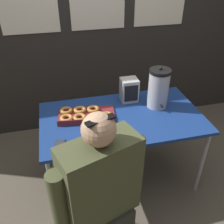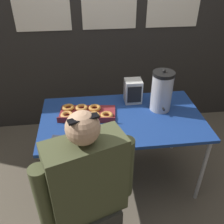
# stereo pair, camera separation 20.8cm
# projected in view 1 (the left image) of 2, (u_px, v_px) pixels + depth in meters

# --- Properties ---
(ground_plane) EXTENTS (12.00, 12.00, 0.00)m
(ground_plane) POSITION_uv_depth(u_px,v_px,m) (120.00, 174.00, 2.53)
(ground_plane) COLOR brown
(back_wall) EXTENTS (6.00, 0.11, 2.68)m
(back_wall) POSITION_uv_depth(u_px,v_px,m) (97.00, 13.00, 2.62)
(back_wall) COLOR #282623
(back_wall) RESTS_ON ground
(folding_table) EXTENTS (1.38, 0.78, 0.72)m
(folding_table) POSITION_uv_depth(u_px,v_px,m) (122.00, 121.00, 2.16)
(folding_table) COLOR navy
(folding_table) RESTS_ON ground
(donut_box) EXTENTS (0.51, 0.31, 0.05)m
(donut_box) POSITION_uv_depth(u_px,v_px,m) (85.00, 115.00, 2.12)
(donut_box) COLOR maroon
(donut_box) RESTS_ON folding_table
(coffee_urn) EXTENTS (0.19, 0.21, 0.38)m
(coffee_urn) POSITION_uv_depth(u_px,v_px,m) (158.00, 88.00, 2.18)
(coffee_urn) COLOR #B7B7BC
(coffee_urn) RESTS_ON folding_table
(cell_phone) EXTENTS (0.10, 0.17, 0.01)m
(cell_phone) POSITION_uv_depth(u_px,v_px,m) (59.00, 146.00, 1.81)
(cell_phone) COLOR #2D334C
(cell_phone) RESTS_ON folding_table
(space_heater) EXTENTS (0.15, 0.14, 0.22)m
(space_heater) POSITION_uv_depth(u_px,v_px,m) (129.00, 90.00, 2.30)
(space_heater) COLOR silver
(space_heater) RESTS_ON folding_table
(person_seated) EXTENTS (0.61, 0.37, 1.23)m
(person_seated) POSITION_uv_depth(u_px,v_px,m) (101.00, 198.00, 1.61)
(person_seated) COLOR #33332D
(person_seated) RESTS_ON ground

